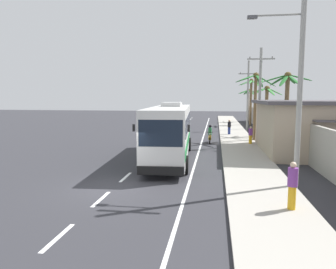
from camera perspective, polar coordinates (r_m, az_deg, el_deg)
name	(u,v)px	position (r m, az deg, el deg)	size (l,w,h in m)	color
ground_plane	(114,188)	(15.27, -9.77, -9.45)	(160.00, 160.00, 0.00)	#303035
sidewalk_kerb	(243,153)	(24.36, 13.45, -3.25)	(3.20, 90.00, 0.14)	#A8A399
lane_markings	(187,143)	(29.26, 3.37, -1.53)	(3.59, 71.64, 0.01)	white
boundary_wall	(285,132)	(28.68, 20.43, 0.48)	(0.24, 60.00, 2.58)	#9E998E
coach_bus_foreground	(170,130)	(21.43, 0.42, 0.82)	(3.35, 12.01, 3.86)	silver
motorcycle_beside_bus	(210,136)	(29.44, 7.57, -0.21)	(0.56, 1.96, 1.66)	black
pedestrian_near_kerb	(251,135)	(28.69, 14.68, -0.03)	(0.36, 0.36, 1.54)	gold
pedestrian_midwalk	(229,127)	(35.41, 11.00, 1.40)	(0.36, 0.36, 1.60)	navy
pedestrian_far_walk	(292,185)	(12.52, 21.55, -8.40)	(0.36, 0.36, 1.77)	gold
utility_pole_nearest	(299,69)	(15.59, 22.61, 10.84)	(3.59, 0.24, 10.28)	#9E9E99
utility_pole_mid	(260,95)	(28.49, 16.23, 6.88)	(2.29, 0.24, 8.37)	#9E9E99
utility_pole_far	(248,94)	(41.58, 14.21, 7.06)	(2.49, 0.24, 8.74)	#9E9E99
palm_nearest	(267,102)	(34.74, 17.37, 5.56)	(3.10, 3.15, 5.40)	brown
palm_second	(287,96)	(27.86, 20.66, 6.58)	(3.92, 3.41, 6.27)	brown
palm_third	(251,93)	(48.40, 14.75, 7.22)	(3.57, 3.81, 6.88)	brown
palm_fourth	(255,92)	(31.10, 15.48, 7.39)	(3.81, 3.72, 6.51)	brown
palm_farthest	(248,99)	(53.91, 14.25, 6.28)	(3.37, 3.16, 5.58)	brown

